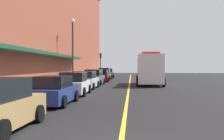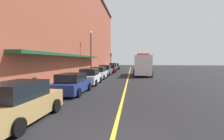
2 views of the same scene
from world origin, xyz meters
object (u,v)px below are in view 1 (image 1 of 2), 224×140
parked_car_2 (74,84)px  box_truck (149,70)px  parked_car_3 (86,80)px  street_lamp_left (73,44)px  parking_meter_3 (80,76)px  traffic_light_near (101,60)px  parked_car_5 (101,76)px  parked_car_7 (108,74)px  parking_meter_1 (4,89)px  parked_car_1 (53,91)px  parked_car_4 (94,78)px  parking_meter_2 (82,75)px  parking_meter_4 (101,72)px  parking_meter_0 (81,75)px  parked_car_6 (105,74)px

parked_car_2 → box_truck: bearing=-30.5°
parked_car_3 → street_lamp_left: bearing=32.0°
parking_meter_3 → traffic_light_near: (0.06, 18.49, 2.10)m
parked_car_3 → parked_car_5: bearing=0.6°
parked_car_7 → traffic_light_near: bearing=89.2°
parked_car_7 → parking_meter_1: parked_car_7 is taller
parked_car_5 → parked_car_7: parked_car_7 is taller
parked_car_1 → parked_car_4: (-0.02, 15.77, 0.08)m
parked_car_5 → parking_meter_2: bearing=165.0°
parking_meter_4 → parking_meter_0: bearing=-90.0°
parking_meter_0 → parking_meter_1: same height
parking_meter_4 → traffic_light_near: size_ratio=0.31×
parked_car_3 → box_truck: 8.16m
parked_car_6 → parked_car_3: bearing=-178.7°
parked_car_6 → parking_meter_4: size_ratio=3.22×
parked_car_6 → traffic_light_near: 5.97m
parked_car_5 → parking_meter_3: (-1.50, -7.17, 0.30)m
parked_car_3 → parking_meter_2: parked_car_3 is taller
parked_car_5 → parking_meter_0: size_ratio=3.36×
parked_car_2 → parking_meter_3: (-1.49, 9.72, 0.29)m
parked_car_1 → street_lamp_left: 14.33m
parked_car_3 → parked_car_6: bearing=1.3°
box_truck → parking_meter_1: (-7.55, -18.30, -0.62)m
parking_meter_2 → parking_meter_3: same height
parking_meter_4 → traffic_light_near: 2.26m
parking_meter_2 → street_lamp_left: street_lamp_left is taller
box_truck → parking_meter_1: size_ratio=5.69×
parked_car_3 → parked_car_7: parked_car_7 is taller
parking_meter_0 → parking_meter_3: (0.00, -0.49, 0.00)m
parked_car_5 → parking_meter_3: 7.33m
parked_car_4 → parked_car_5: size_ratio=1.04×
parking_meter_0 → parking_meter_1: size_ratio=1.00×
parked_car_2 → parking_meter_3: bearing=7.9°
parked_car_5 → parking_meter_1: size_ratio=3.36×
parked_car_1 → traffic_light_near: size_ratio=0.98×
parked_car_2 → parked_car_5: 16.88m
parked_car_3 → parking_meter_0: (-1.35, 4.78, 0.30)m
parking_meter_1 → box_truck: bearing=67.6°
parked_car_2 → box_truck: box_truck is taller
parked_car_2 → parking_meter_4: parked_car_2 is taller
parked_car_2 → parking_meter_0: 10.32m
parked_car_5 → parking_meter_4: bearing=5.5°
parked_car_1 → parking_meter_1: (-1.40, -2.66, 0.33)m
parked_car_3 → parked_car_7: 22.77m
parked_car_4 → parked_car_7: size_ratio=1.09×
parking_meter_4 → parked_car_5: bearing=-83.0°
parked_car_1 → parked_car_3: (-0.06, 10.42, 0.04)m
parked_car_6 → parking_meter_2: 12.32m
parked_car_5 → parking_meter_4: (-1.50, 12.17, 0.30)m
box_truck → parked_car_2: bearing=-29.0°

